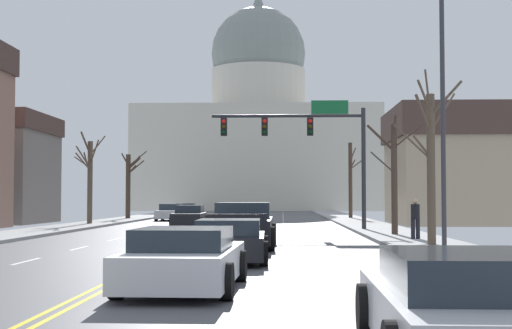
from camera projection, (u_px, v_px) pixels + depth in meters
The scene contains 19 objects.
ground at pixel (173, 252), 23.05m from camera, with size 20.00×180.00×0.20m.
signal_gantry at pixel (308, 136), 37.71m from camera, with size 7.91×0.41×6.59m.
street_lamp_right at pixel (432, 92), 21.78m from camera, with size 2.43×0.24×7.92m.
capitol_building at pixel (258, 135), 105.06m from camera, with size 33.01×21.44×31.58m.
sedan_near_00 at pixel (247, 224), 32.62m from camera, with size 2.03×4.40×1.19m.
pickup_truck_near_01 at pixel (242, 227), 25.48m from camera, with size 2.34×5.57×1.55m.
sedan_near_02 at pixel (230, 241), 19.68m from camera, with size 2.13×4.37×1.15m.
sedan_near_03 at pixel (185, 260), 13.77m from camera, with size 2.19×4.64×1.16m.
sedan_near_04 at pixel (462, 308), 7.78m from camera, with size 2.02×4.52×1.16m.
sedan_oncoming_00 at pixel (189, 217), 43.02m from camera, with size 1.99×4.61×1.28m.
sedan_oncoming_01 at pixel (171, 213), 55.77m from camera, with size 1.95×4.63×1.25m.
sedan_oncoming_02 at pixel (186, 210), 66.95m from camera, with size 2.19×4.74×1.21m.
flank_building_02 at pixel (479, 166), 47.91m from camera, with size 11.47×9.62×7.53m.
bare_tree_00 at pixel (394, 173), 32.07m from camera, with size 2.17×2.71×5.14m.
bare_tree_01 at pixel (129, 183), 56.70m from camera, with size 1.99×2.11×5.22m.
bare_tree_02 at pixel (431, 161), 24.87m from camera, with size 2.34×2.06×5.83m.
bare_tree_03 at pixel (90, 178), 45.23m from camera, with size 2.00×1.82×5.58m.
bare_tree_04 at pixel (351, 179), 58.29m from camera, with size 1.46×2.41×5.96m.
pedestrian_00 at pixel (415, 217), 28.29m from camera, with size 0.35×0.34×1.56m.
Camera 1 is at (3.44, -23.05, 1.72)m, focal length 51.55 mm.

